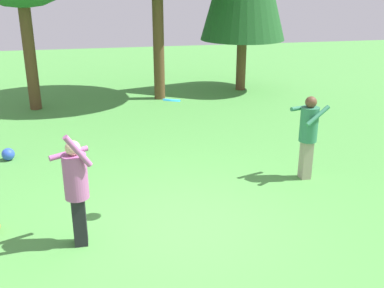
{
  "coord_description": "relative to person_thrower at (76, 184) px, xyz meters",
  "views": [
    {
      "loc": [
        -1.11,
        -6.2,
        3.67
      ],
      "look_at": [
        0.35,
        0.84,
        1.05
      ],
      "focal_mm": 42.64,
      "sensor_mm": 36.0,
      "label": 1
    }
  ],
  "objects": [
    {
      "name": "frisbee",
      "position": [
        1.47,
        0.59,
        0.99
      ],
      "size": [
        0.37,
        0.37,
        0.09
      ],
      "color": "#2393D1"
    },
    {
      "name": "ball_blue",
      "position": [
        -1.59,
        3.67,
        -0.82
      ],
      "size": [
        0.27,
        0.27,
        0.27
      ],
      "primitive_type": "sphere",
      "color": "blue",
      "rests_on": "ground_plane"
    },
    {
      "name": "person_catcher",
      "position": [
        4.22,
        1.52,
        0.01
      ],
      "size": [
        0.67,
        0.63,
        1.63
      ],
      "rotation": [
        0.0,
        0.0,
        -2.81
      ],
      "color": "gray",
      "rests_on": "ground_plane"
    },
    {
      "name": "ground_plane",
      "position": [
        1.52,
        0.19,
        -0.95
      ],
      "size": [
        40.0,
        40.0,
        0.0
      ],
      "primitive_type": "plane",
      "color": "#4C9342"
    },
    {
      "name": "person_thrower",
      "position": [
        0.0,
        0.0,
        0.0
      ],
      "size": [
        0.61,
        0.62,
        1.77
      ],
      "rotation": [
        0.0,
        0.0,
        0.38
      ],
      "color": "black",
      "rests_on": "ground_plane"
    }
  ]
}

